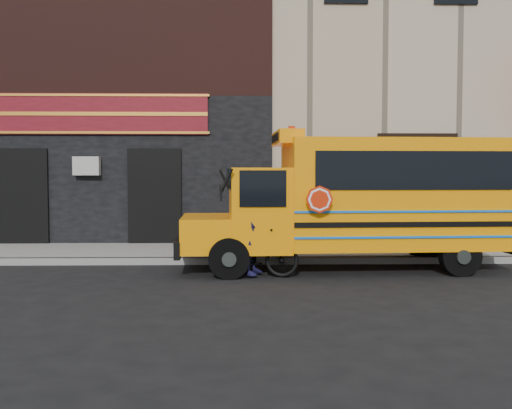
{
  "coord_description": "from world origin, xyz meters",
  "views": [
    {
      "loc": [
        -0.79,
        -10.16,
        2.02
      ],
      "look_at": [
        -0.52,
        1.85,
        1.39
      ],
      "focal_mm": 40.0,
      "sensor_mm": 36.0,
      "label": 1
    }
  ],
  "objects_px": {
    "sign_pole": "(465,194)",
    "bicycle": "(255,251)",
    "school_bus": "(361,199)",
    "cyclist": "(254,228)"
  },
  "relations": [
    {
      "from": "sign_pole",
      "to": "bicycle",
      "type": "relative_size",
      "value": 1.66
    },
    {
      "from": "bicycle",
      "to": "school_bus",
      "type": "bearing_deg",
      "value": -57.38
    },
    {
      "from": "bicycle",
      "to": "cyclist",
      "type": "height_order",
      "value": "cyclist"
    },
    {
      "from": "sign_pole",
      "to": "cyclist",
      "type": "height_order",
      "value": "sign_pole"
    },
    {
      "from": "school_bus",
      "to": "sign_pole",
      "type": "height_order",
      "value": "school_bus"
    },
    {
      "from": "sign_pole",
      "to": "bicycle",
      "type": "xyz_separation_m",
      "value": [
        -4.79,
        -1.64,
        -1.07
      ]
    },
    {
      "from": "school_bus",
      "to": "cyclist",
      "type": "distance_m",
      "value": 2.51
    },
    {
      "from": "school_bus",
      "to": "bicycle",
      "type": "height_order",
      "value": "school_bus"
    },
    {
      "from": "bicycle",
      "to": "cyclist",
      "type": "bearing_deg",
      "value": 74.05
    },
    {
      "from": "school_bus",
      "to": "cyclist",
      "type": "xyz_separation_m",
      "value": [
        -2.3,
        -0.85,
        -0.54
      ]
    }
  ]
}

